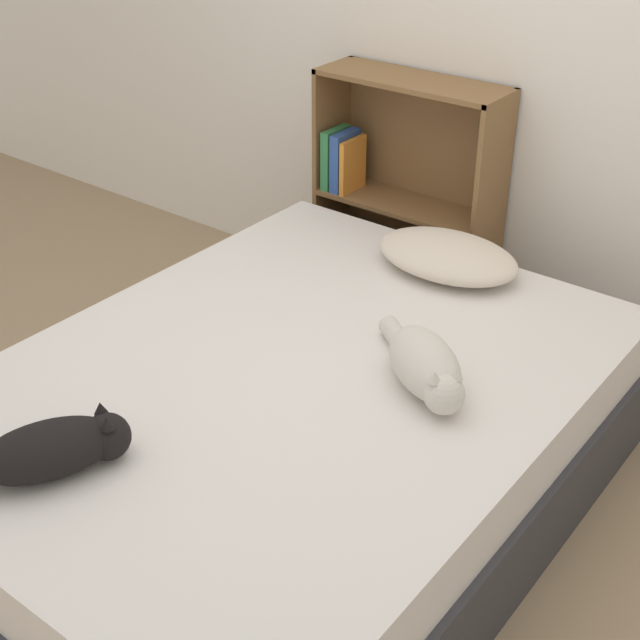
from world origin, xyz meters
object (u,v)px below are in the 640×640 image
object	(u,v)px
cat_dark	(54,449)
pillow	(447,256)
cat_light	(426,366)
bed	(289,440)
bookshelf	(406,196)

from	to	relation	value
cat_dark	pillow	bearing A→B (deg)	18.74
cat_dark	cat_light	bearing A→B (deg)	-4.93
pillow	bed	bearing A→B (deg)	-92.83
cat_dark	bookshelf	bearing A→B (deg)	33.63
pillow	cat_dark	bearing A→B (deg)	-97.80
bed	bookshelf	bearing A→B (deg)	107.98
bookshelf	cat_light	bearing A→B (deg)	-54.85
bed	bookshelf	distance (m)	1.37
cat_light	bookshelf	xyz separation A→B (m)	(-0.78, 1.10, -0.06)
bed	cat_light	bearing A→B (deg)	25.39
bed	bookshelf	size ratio (longest dim) A/B	2.02
bed	pillow	world-z (taller)	pillow
pillow	cat_dark	xyz separation A→B (m)	(-0.21, -1.53, 0.01)
bed	cat_light	distance (m)	0.52
cat_light	pillow	bearing A→B (deg)	152.45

